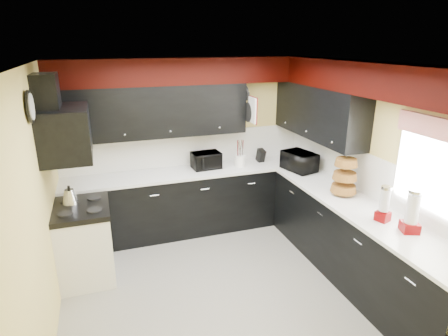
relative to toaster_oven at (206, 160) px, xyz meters
name	(u,v)px	position (x,y,z in m)	size (l,w,h in m)	color
ground	(226,287)	(-0.22, -1.53, -1.06)	(3.60, 3.60, 0.00)	gray
wall_back	(187,144)	(-0.22, 0.27, 0.19)	(3.60, 0.06, 2.50)	#E0C666
wall_right	(368,169)	(1.58, -1.53, 0.19)	(0.06, 3.60, 2.50)	#E0C666
wall_left	(39,210)	(-2.02, -1.53, 0.19)	(0.06, 3.60, 2.50)	#E0C666
ceiling	(226,64)	(-0.22, -1.53, 1.44)	(3.60, 3.60, 0.06)	white
cab_back	(193,202)	(-0.22, -0.03, -0.61)	(3.60, 0.60, 0.90)	black
cab_right	(355,244)	(1.28, -1.83, -0.61)	(0.60, 3.00, 0.90)	black
counter_back	(192,172)	(-0.22, -0.03, -0.14)	(3.62, 0.64, 0.04)	white
counter_right	(360,207)	(1.28, -1.83, -0.14)	(0.64, 3.02, 0.04)	white
splash_back	(187,148)	(-0.22, 0.26, 0.13)	(3.60, 0.02, 0.50)	white
splash_right	(366,174)	(1.57, -1.53, 0.13)	(0.02, 3.60, 0.50)	white
upper_back	(152,112)	(-0.72, 0.09, 0.74)	(2.60, 0.35, 0.70)	black
upper_right	(318,112)	(1.40, -0.63, 0.74)	(0.35, 1.80, 0.70)	black
soffit_back	(187,71)	(-0.22, 0.09, 1.27)	(3.60, 0.36, 0.35)	black
soffit_right	(377,79)	(1.40, -1.71, 1.27)	(0.36, 3.24, 0.35)	black
stove	(86,244)	(-1.72, -0.78, -0.63)	(0.60, 0.75, 0.86)	white
cooktop	(81,209)	(-1.72, -0.78, -0.17)	(0.62, 0.77, 0.06)	black
hood	(65,133)	(-1.77, -0.78, 0.72)	(0.50, 0.78, 0.55)	black
hood_duct	(46,94)	(-1.90, -0.78, 1.14)	(0.24, 0.40, 0.40)	black
window	(433,169)	(1.56, -2.43, 0.49)	(0.03, 0.86, 0.96)	white
valance	(436,128)	(1.51, -2.43, 0.89)	(0.04, 0.88, 0.20)	red
pan_top	(245,93)	(0.60, 0.02, 0.94)	(0.03, 0.22, 0.40)	black
pan_mid	(248,112)	(0.60, -0.11, 0.69)	(0.03, 0.28, 0.46)	black
pan_low	(242,111)	(0.60, 0.15, 0.66)	(0.03, 0.24, 0.42)	black
cut_board	(252,110)	(0.61, -0.23, 0.74)	(0.03, 0.26, 0.35)	white
baskets	(345,176)	(1.30, -1.48, 0.12)	(0.27, 0.27, 0.50)	brown
clock	(30,107)	(-1.99, -1.28, 1.09)	(0.03, 0.30, 0.30)	black
deco_plate	(400,88)	(1.55, -1.88, 1.19)	(0.03, 0.24, 0.24)	white
toaster_oven	(206,160)	(0.00, 0.00, 0.00)	(0.41, 0.34, 0.24)	black
microwave	(300,161)	(1.24, -0.52, 0.02)	(0.48, 0.33, 0.27)	black
utensil_crock	(240,161)	(0.50, -0.07, -0.03)	(0.16, 0.16, 0.17)	white
knife_block	(261,156)	(0.88, 0.02, -0.02)	(0.09, 0.13, 0.20)	black
kettle	(70,196)	(-1.83, -0.65, -0.05)	(0.18, 0.18, 0.17)	#AAABAF
dispenser_a	(384,206)	(1.26, -2.21, 0.05)	(0.13, 0.13, 0.34)	#740009
dispenser_b	(412,212)	(1.34, -2.49, 0.09)	(0.16, 0.16, 0.42)	#700000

